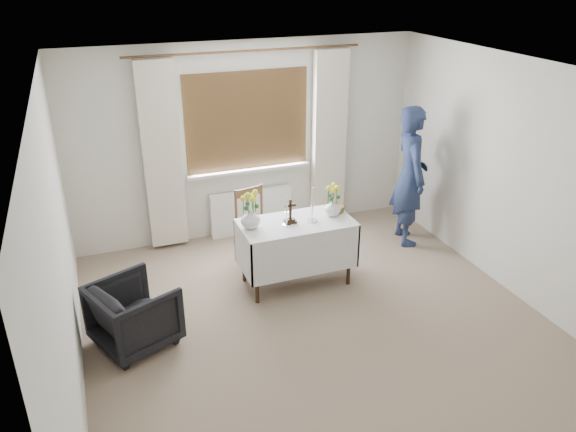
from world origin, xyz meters
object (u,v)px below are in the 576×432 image
object	(u,v)px
flower_vase_right	(333,208)
flower_vase_left	(250,218)
armchair	(134,314)
altar_table	(296,253)
wooden_chair	(257,226)
wooden_cross	(290,211)
person	(410,176)

from	to	relation	value
flower_vase_right	flower_vase_left	bearing A→B (deg)	178.86
armchair	flower_vase_left	bearing A→B (deg)	-91.14
altar_table	wooden_chair	size ratio (longest dim) A/B	1.39
altar_table	flower_vase_left	size ratio (longest dim) A/B	5.71
wooden_cross	armchair	bearing A→B (deg)	-160.36
flower_vase_right	altar_table	bearing A→B (deg)	-177.18
person	flower_vase_left	distance (m)	2.27
armchair	person	world-z (taller)	person
person	flower_vase_right	xyz separation A→B (m)	(-1.28, -0.47, -0.04)
wooden_cross	wooden_chair	bearing A→B (deg)	108.70
flower_vase_left	wooden_chair	bearing A→B (deg)	67.49
altar_table	wooden_cross	bearing A→B (deg)	175.73
altar_table	flower_vase_right	distance (m)	0.65
wooden_chair	flower_vase_left	distance (m)	0.80
armchair	wooden_chair	bearing A→B (deg)	-76.76
wooden_cross	flower_vase_left	size ratio (longest dim) A/B	1.26
person	altar_table	bearing A→B (deg)	119.20
flower_vase_left	armchair	bearing A→B (deg)	-158.12
armchair	wooden_cross	bearing A→B (deg)	-97.29
altar_table	flower_vase_left	distance (m)	0.71
person	wooden_cross	bearing A→B (deg)	118.47
armchair	flower_vase_right	bearing A→B (deg)	-100.29
person	wooden_cross	xyz separation A→B (m)	(-1.79, -0.49, 0.01)
armchair	person	size ratio (longest dim) A/B	0.40
altar_table	flower_vase_right	world-z (taller)	flower_vase_right
flower_vase_left	flower_vase_right	xyz separation A→B (m)	(0.95, -0.02, -0.01)
altar_table	wooden_cross	distance (m)	0.52
altar_table	person	distance (m)	1.86
wooden_chair	flower_vase_right	distance (m)	1.03
wooden_cross	person	bearing A→B (deg)	19.23
flower_vase_left	wooden_cross	bearing A→B (deg)	-4.63
altar_table	flower_vase_right	bearing A→B (deg)	2.82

